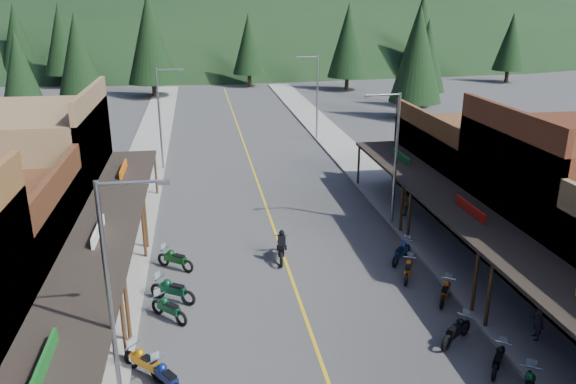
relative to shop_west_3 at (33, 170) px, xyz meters
name	(u,v)px	position (x,y,z in m)	size (l,w,h in m)	color
ground	(300,301)	(13.78, -11.30, -3.52)	(220.00, 220.00, 0.00)	#38383A
centerline	(254,173)	(13.78, 8.70, -3.51)	(0.15, 90.00, 0.01)	gold
sidewalk_west	(141,178)	(5.08, 8.70, -3.44)	(3.40, 94.00, 0.15)	gray
sidewalk_east	(361,167)	(22.48, 8.70, -3.44)	(3.40, 94.00, 0.15)	gray
shop_west_3	(33,170)	(0.00, 0.00, 0.00)	(10.90, 10.20, 8.20)	brown
shop_east_2	(567,199)	(27.57, -9.60, 0.00)	(10.90, 9.00, 8.20)	#562B19
shop_east_3	(474,165)	(27.54, 0.00, -0.99)	(10.90, 10.20, 6.20)	#4C2D16
streetlight_0	(113,290)	(6.83, -17.30, 0.94)	(2.16, 0.18, 8.00)	gray
streetlight_1	(161,115)	(6.83, 10.70, 0.94)	(2.16, 0.18, 8.00)	gray
streetlight_2	(394,154)	(20.74, -3.30, 0.94)	(2.16, 0.18, 8.00)	gray
streetlight_3	(316,94)	(20.74, 18.70, 0.94)	(2.16, 0.18, 8.00)	gray
ridge_hill	(211,50)	(13.78, 123.70, -3.52)	(310.00, 140.00, 60.00)	black
pine_1	(62,39)	(-10.22, 58.70, 3.72)	(5.88, 5.88, 12.50)	black
pine_2	(150,38)	(3.78, 46.70, 4.47)	(6.72, 6.72, 14.00)	black
pine_3	(249,44)	(17.78, 54.70, 2.96)	(5.04, 5.04, 11.00)	black
pine_4	(348,40)	(31.78, 48.70, 3.72)	(5.88, 5.88, 12.50)	black
pine_5	(422,30)	(47.78, 60.70, 4.47)	(6.72, 6.72, 14.00)	black
pine_6	(511,42)	(59.78, 52.70, 2.96)	(5.04, 5.04, 11.00)	black
pine_7	(17,37)	(-18.22, 64.70, 3.72)	(5.88, 5.88, 12.50)	black
pine_8	(20,71)	(-8.22, 28.70, 2.46)	(4.48, 4.48, 10.00)	black
pine_9	(427,55)	(37.78, 33.70, 2.86)	(4.93, 4.93, 10.80)	black
pine_10	(78,53)	(-4.22, 38.70, 3.27)	(5.38, 5.38, 11.60)	black
pine_11	(418,55)	(33.78, 26.70, 3.67)	(5.82, 5.82, 12.40)	black
bike_west_5	(166,376)	(8.14, -16.58, -2.93)	(0.68, 2.05, 1.17)	navy
bike_west_6	(145,361)	(7.33, -15.64, -2.90)	(0.73, 2.18, 1.25)	#C2790D
bike_west_7	(169,308)	(8.03, -11.96, -2.92)	(0.70, 2.10, 1.20)	#0C3C22
bike_west_8	(172,289)	(8.14, -10.45, -2.87)	(0.76, 2.28, 1.30)	#0C3F27
bike_west_9	(175,258)	(8.16, -7.19, -2.90)	(0.72, 2.16, 1.23)	#0C3C12
bike_east_5	(499,358)	(20.09, -17.36, -2.99)	(0.62, 1.85, 1.06)	black
bike_east_6	(457,330)	(19.32, -15.48, -2.92)	(0.69, 2.08, 1.19)	black
bike_east_7	(446,291)	(20.24, -12.38, -2.96)	(0.65, 1.94, 1.11)	#9F440B
bike_east_8	(408,269)	(19.37, -10.05, -2.96)	(0.65, 1.95, 1.11)	#C6570E
bike_east_9	(402,251)	(19.70, -8.18, -2.91)	(0.71, 2.13, 1.22)	navy
rider_on_bike	(281,247)	(13.59, -6.95, -2.80)	(1.08, 2.43, 1.79)	black
pedestrian_east_a	(538,319)	(22.49, -15.91, -2.49)	(0.64, 0.42, 1.77)	#231E2D
pedestrian_east_b	(405,201)	(22.13, -2.10, -2.45)	(0.90, 0.52, 1.84)	brown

